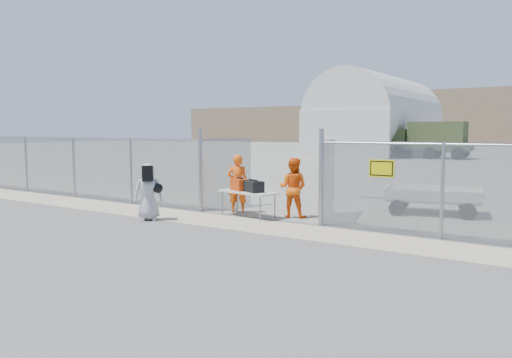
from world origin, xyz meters
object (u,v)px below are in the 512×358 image
Objects in this scene: security_worker_left at (238,184)px; security_worker_right at (293,188)px; folding_table at (248,204)px; visitor at (148,192)px; utility_trailer at (433,200)px.

security_worker_left is 1.03× the size of security_worker_right.
security_worker_right is (1.11, 0.61, 0.48)m from folding_table.
visitor reaches higher than utility_trailer.
security_worker_left is at bearing -6.13° from security_worker_right.
security_worker_right is (1.78, 0.17, -0.02)m from security_worker_left.
utility_trailer is at bearing -2.38° from visitor.
folding_table is at bearing -153.44° from utility_trailer.
security_worker_left is 2.70m from visitor.
security_worker_left is 0.51× the size of utility_trailer.
security_worker_right reaches higher than visitor.
folding_table is 1.36m from security_worker_right.
security_worker_right is 1.08× the size of visitor.
visitor is 0.46× the size of utility_trailer.
security_worker_right reaches higher than utility_trailer.
security_worker_right is 4.22m from utility_trailer.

